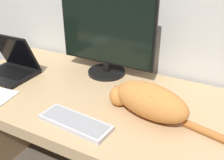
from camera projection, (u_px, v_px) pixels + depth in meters
The scene contains 5 objects.
desk at pixel (94, 119), 1.46m from camera, with size 1.61×0.79×0.78m.
monitor at pixel (106, 35), 1.51m from camera, with size 0.60×0.23×0.50m.
laptop at pixel (11, 67), 1.59m from camera, with size 0.30×0.25×0.25m.
external_keyboard at pixel (75, 122), 1.15m from camera, with size 0.35×0.15×0.02m.
cat at pixel (149, 100), 1.19m from camera, with size 0.57×0.25×0.15m.
Camera 1 is at (0.65, -0.62, 1.48)m, focal length 42.00 mm.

